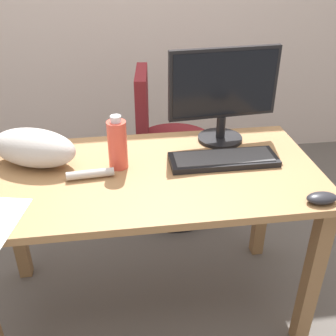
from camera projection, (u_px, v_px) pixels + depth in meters
name	position (u px, v px, depth m)	size (l,w,h in m)	color
ground_plane	(151.00, 303.00, 1.97)	(8.00, 8.00, 0.00)	#59544F
desk	(147.00, 195.00, 1.65)	(1.37, 0.69, 0.74)	#9E7247
office_chair	(166.00, 156.00, 2.43)	(0.48, 0.48, 0.91)	black
monitor	(223.00, 92.00, 1.72)	(0.48, 0.20, 0.41)	black
keyboard	(223.00, 159.00, 1.65)	(0.44, 0.15, 0.03)	black
cat	(28.00, 146.00, 1.61)	(0.56, 0.32, 0.20)	#B2ADA8
computer_mouse	(322.00, 198.00, 1.40)	(0.11, 0.06, 0.04)	#232328
water_bottle	(117.00, 144.00, 1.58)	(0.08, 0.08, 0.22)	#D84C3D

